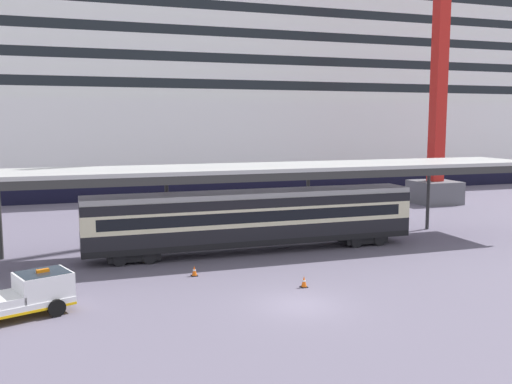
% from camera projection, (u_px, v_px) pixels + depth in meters
% --- Properties ---
extents(ground_plane, '(400.00, 400.00, 0.00)m').
position_uv_depth(ground_plane, '(300.00, 305.00, 27.05)').
color(ground_plane, slate).
extents(cruise_ship, '(169.67, 22.78, 42.22)m').
position_uv_depth(cruise_ship, '(273.00, 81.00, 78.10)').
color(cruise_ship, black).
rests_on(cruise_ship, ground).
extents(platform_canopy, '(42.44, 6.03, 5.76)m').
position_uv_depth(platform_canopy, '(252.00, 169.00, 37.74)').
color(platform_canopy, '#B5B5B5').
rests_on(platform_canopy, ground).
extents(train_carriage, '(22.32, 2.81, 4.11)m').
position_uv_depth(train_carriage, '(254.00, 218.00, 37.77)').
color(train_carriage, black).
rests_on(train_carriage, ground).
extents(service_truck, '(5.58, 3.71, 2.02)m').
position_uv_depth(service_truck, '(23.00, 295.00, 25.37)').
color(service_truck, white).
rests_on(service_truck, ground).
extents(traffic_cone_near, '(0.36, 0.36, 0.62)m').
position_uv_depth(traffic_cone_near, '(304.00, 282.00, 29.87)').
color(traffic_cone_near, black).
rests_on(traffic_cone_near, ground).
extents(traffic_cone_mid, '(0.36, 0.36, 0.60)m').
position_uv_depth(traffic_cone_mid, '(194.00, 271.00, 32.06)').
color(traffic_cone_mid, black).
rests_on(traffic_cone_mid, ground).
extents(dockside_crane, '(10.70, 4.40, 56.21)m').
position_uv_depth(dockside_crane, '(444.00, 45.00, 58.44)').
color(dockside_crane, '#595960').
rests_on(dockside_crane, ground).
extents(quay_bollard, '(0.48, 0.48, 0.96)m').
position_uv_depth(quay_bollard, '(49.00, 284.00, 28.76)').
color(quay_bollard, black).
rests_on(quay_bollard, ground).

